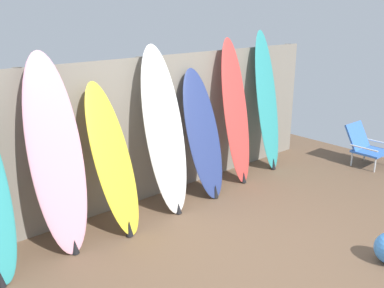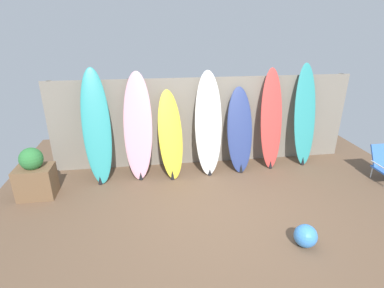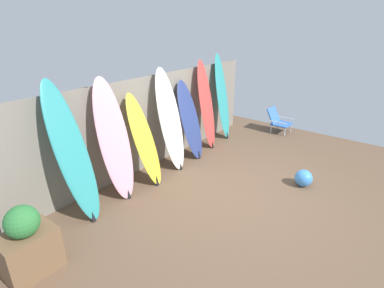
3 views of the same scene
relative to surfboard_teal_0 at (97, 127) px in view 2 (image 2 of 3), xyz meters
The scene contains 11 objects.
ground 2.80m from the surfboard_teal_0, 37.74° to the right, with size 7.68×7.68×0.00m, color brown.
fence_back 2.11m from the surfboard_teal_0, 11.29° to the left, with size 6.08×0.11×1.80m.
surfboard_teal_0 is the anchor object (origin of this frame).
surfboard_pink_1 0.74m from the surfboard_teal_0, ahead, with size 0.58×0.60×1.98m.
surfboard_yellow_2 1.36m from the surfboard_teal_0, ahead, with size 0.52×0.68×1.63m.
surfboard_white_3 2.07m from the surfboard_teal_0, ahead, with size 0.55×0.61×1.97m.
surfboard_navy_4 2.72m from the surfboard_teal_0, ahead, with size 0.53×0.60×1.63m.
surfboard_red_5 3.37m from the surfboard_teal_0, ahead, with size 0.44×0.46×1.98m.
surfboard_teal_6 4.10m from the surfboard_teal_0, ahead, with size 0.50×0.47×2.06m.
planter_box 1.30m from the surfboard_teal_0, 150.90° to the right, with size 0.60×0.43×0.89m.
beach_ball 3.88m from the surfboard_teal_0, 38.77° to the right, with size 0.31×0.31×0.31m, color #3F8CE5.
Camera 2 is at (-1.06, -3.75, 2.79)m, focal length 28.00 mm.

